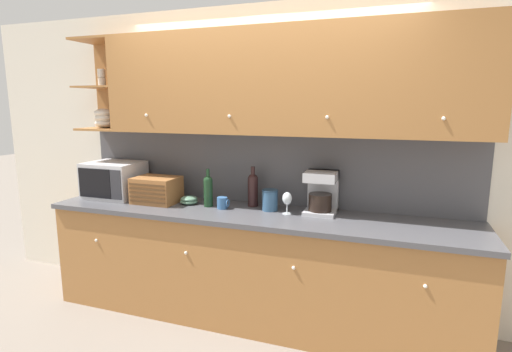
% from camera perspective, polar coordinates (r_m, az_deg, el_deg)
% --- Properties ---
extents(ground_plane, '(24.00, 24.00, 0.00)m').
position_cam_1_polar(ground_plane, '(3.86, 1.16, -17.27)').
color(ground_plane, slate).
extents(wall_back, '(5.87, 0.06, 2.60)m').
position_cam_1_polar(wall_back, '(3.49, 1.40, 2.26)').
color(wall_back, silver).
rests_on(wall_back, ground_plane).
extents(counter_unit, '(3.49, 0.67, 0.92)m').
position_cam_1_polar(counter_unit, '(3.39, -0.56, -12.68)').
color(counter_unit, '#A36B38').
rests_on(counter_unit, ground_plane).
extents(backsplash_panel, '(3.47, 0.01, 0.62)m').
position_cam_1_polar(backsplash_panel, '(3.46, 1.20, 1.11)').
color(backsplash_panel, '#4C4C51').
rests_on(backsplash_panel, counter_unit).
extents(upper_cabinets, '(3.47, 0.38, 0.82)m').
position_cam_1_polar(upper_cabinets, '(3.21, 3.17, 13.21)').
color(upper_cabinets, '#A36B38').
rests_on(upper_cabinets, backsplash_panel).
extents(microwave, '(0.49, 0.40, 0.33)m').
position_cam_1_polar(microwave, '(3.95, -19.59, -0.50)').
color(microwave, silver).
rests_on(microwave, counter_unit).
extents(bread_box, '(0.38, 0.30, 0.23)m').
position_cam_1_polar(bread_box, '(3.63, -14.01, -1.93)').
color(bread_box, '#996033').
rests_on(bread_box, counter_unit).
extents(bowl_stack_on_counter, '(0.16, 0.16, 0.07)m').
position_cam_1_polar(bowl_stack_on_counter, '(3.53, -9.55, -3.41)').
color(bowl_stack_on_counter, slate).
rests_on(bowl_stack_on_counter, counter_unit).
extents(second_wine_bottle, '(0.08, 0.08, 0.32)m').
position_cam_1_polar(second_wine_bottle, '(3.40, -6.85, -1.94)').
color(second_wine_bottle, '#19381E').
rests_on(second_wine_bottle, counter_unit).
extents(mug, '(0.10, 0.09, 0.10)m').
position_cam_1_polar(mug, '(3.34, -4.80, -3.86)').
color(mug, '#38669E').
rests_on(mug, counter_unit).
extents(wine_bottle, '(0.09, 0.09, 0.34)m').
position_cam_1_polar(wine_bottle, '(3.39, -0.44, -1.76)').
color(wine_bottle, black).
rests_on(wine_bottle, counter_unit).
extents(storage_canister, '(0.13, 0.13, 0.17)m').
position_cam_1_polar(storage_canister, '(3.27, 2.01, -3.45)').
color(storage_canister, '#33567A').
rests_on(storage_canister, counter_unit).
extents(wine_glass, '(0.08, 0.08, 0.18)m').
position_cam_1_polar(wine_glass, '(3.16, 4.46, -3.35)').
color(wine_glass, silver).
rests_on(wine_glass, counter_unit).
extents(coffee_maker, '(0.24, 0.25, 0.34)m').
position_cam_1_polar(coffee_maker, '(3.21, 9.33, -2.29)').
color(coffee_maker, '#B7B7BC').
rests_on(coffee_maker, counter_unit).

